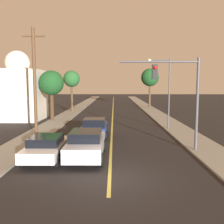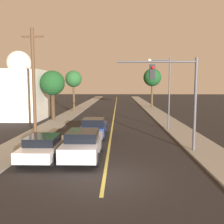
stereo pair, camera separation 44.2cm
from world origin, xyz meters
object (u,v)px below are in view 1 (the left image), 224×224
at_px(car_near_lane_second, 95,127).
at_px(tree_left_near, 51,83).
at_px(traffic_signal_mast, 179,87).
at_px(utility_pole_left, 35,83).
at_px(car_outer_lane_front, 47,147).
at_px(streetlamp_right, 163,83).
at_px(domed_building_left, 19,91).
at_px(tree_right_near, 150,78).
at_px(tree_left_far, 72,79).
at_px(car_near_lane_front, 86,144).

distance_m(car_near_lane_second, tree_left_near, 10.99).
xyz_separation_m(traffic_signal_mast, utility_pole_left, (-9.73, 2.66, 0.31)).
height_order(car_outer_lane_front, streetlamp_right, streetlamp_right).
distance_m(tree_left_near, domed_building_left, 4.47).
xyz_separation_m(car_near_lane_second, streetlamp_right, (6.15, 3.24, 3.57)).
bearing_deg(tree_right_near, domed_building_left, -138.43).
bearing_deg(domed_building_left, tree_left_far, 62.06).
height_order(car_near_lane_second, traffic_signal_mast, traffic_signal_mast).
height_order(utility_pole_left, domed_building_left, utility_pole_left).
xyz_separation_m(tree_left_far, tree_right_near, (13.12, 6.82, 0.43)).
xyz_separation_m(traffic_signal_mast, domed_building_left, (-15.42, 14.38, -0.62)).
distance_m(car_outer_lane_front, tree_left_near, 15.89).
distance_m(car_near_lane_front, car_outer_lane_front, 2.20).
distance_m(streetlamp_right, tree_left_near, 13.00).
bearing_deg(car_outer_lane_front, utility_pole_left, 113.89).
relative_size(tree_left_near, domed_building_left, 0.70).
relative_size(streetlamp_right, domed_building_left, 0.79).
relative_size(car_near_lane_front, tree_left_far, 0.77).
xyz_separation_m(streetlamp_right, tree_left_far, (-11.18, 15.73, 0.68)).
distance_m(car_near_lane_second, tree_right_near, 27.43).
bearing_deg(tree_left_near, tree_left_far, 86.66).
bearing_deg(car_near_lane_front, streetlamp_right, 56.49).
height_order(car_outer_lane_front, utility_pole_left, utility_pole_left).
distance_m(car_near_lane_second, streetlamp_right, 7.82).
relative_size(traffic_signal_mast, tree_left_far, 0.91).
bearing_deg(domed_building_left, traffic_signal_mast, -43.01).
bearing_deg(tree_left_far, utility_pole_left, -87.66).
bearing_deg(utility_pole_left, traffic_signal_mast, -15.28).
xyz_separation_m(streetlamp_right, tree_left_near, (-11.77, 5.51, -0.01)).
bearing_deg(streetlamp_right, tree_left_far, 125.40).
distance_m(car_near_lane_front, streetlamp_right, 11.69).
height_order(streetlamp_right, domed_building_left, domed_building_left).
bearing_deg(utility_pole_left, streetlamp_right, 26.27).
bearing_deg(tree_right_near, car_near_lane_front, -104.28).
distance_m(car_near_lane_front, traffic_signal_mast, 6.60).
xyz_separation_m(traffic_signal_mast, tree_right_near, (2.54, 30.30, 1.44)).
height_order(utility_pole_left, tree_left_near, utility_pole_left).
xyz_separation_m(car_near_lane_front, traffic_signal_mast, (5.57, 1.54, 3.19)).
xyz_separation_m(car_outer_lane_front, utility_pole_left, (-1.99, 4.49, 3.60)).
distance_m(tree_left_far, tree_right_near, 14.79).
relative_size(car_outer_lane_front, streetlamp_right, 0.67).
bearing_deg(car_near_lane_second, utility_pole_left, -156.04).
relative_size(tree_left_near, tree_right_near, 0.81).
relative_size(traffic_signal_mast, domed_building_left, 0.70).
xyz_separation_m(car_near_lane_front, car_near_lane_second, (-0.00, 6.05, -0.06)).
distance_m(car_outer_lane_front, streetlamp_right, 13.21).
height_order(tree_left_near, domed_building_left, domed_building_left).
bearing_deg(traffic_signal_mast, utility_pole_left, 164.72).
relative_size(traffic_signal_mast, streetlamp_right, 0.89).
height_order(tree_right_near, domed_building_left, domed_building_left).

